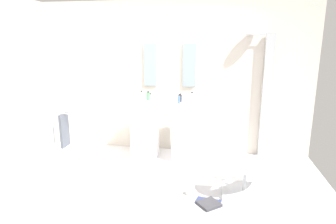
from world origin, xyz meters
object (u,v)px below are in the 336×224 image
Objects in this scene: shower_column at (265,94)px; soap_bottle_grey at (151,98)px; soap_bottle_green at (148,96)px; soap_bottle_white at (142,96)px; coffee_mug at (190,192)px; pedestal_sink_left at (145,129)px; soap_bottle_blue at (179,99)px; magazine_navy at (208,202)px; pedestal_sink_right at (186,131)px; towel_rack at (63,131)px; soap_bottle_black at (180,98)px; magazine_charcoal at (209,204)px; soap_bottle_clear at (192,99)px; lounge_chair at (245,169)px.

soap_bottle_grey is (-1.83, -0.45, -0.04)m from shower_column.
soap_bottle_white reaches higher than soap_bottle_green.
soap_bottle_white is at bearing 126.98° from coffee_mug.
pedestal_sink_left is 7.13× the size of soap_bottle_blue.
pedestal_sink_right is at bearing 117.94° from magazine_navy.
soap_bottle_green reaches higher than towel_rack.
soap_bottle_grey reaches higher than soap_bottle_black.
towel_rack is 1.87m from soap_bottle_black.
magazine_charcoal is at bearing -115.38° from shower_column.
magazine_charcoal is 2.09m from soap_bottle_green.
soap_bottle_clear reaches higher than coffee_mug.
soap_bottle_clear reaches higher than magazine_charcoal.
soap_bottle_blue is at bearing 136.21° from lounge_chair.
magazine_navy is 1.78m from soap_bottle_black.
coffee_mug is (-0.25, 0.20, 0.02)m from magazine_charcoal.
shower_column is at bearing 13.20° from soap_bottle_black.
magazine_charcoal is (1.12, -1.36, -0.47)m from pedestal_sink_left.
soap_bottle_clear is at bearing -12.07° from soap_bottle_white.
soap_bottle_clear reaches higher than magazine_navy.
soap_bottle_blue is at bearing -145.45° from pedestal_sink_right.
soap_bottle_grey is (-0.75, 1.10, 0.99)m from coffee_mug.
lounge_chair is at bearing 13.03° from coffee_mug.
magazine_charcoal is at bearing -69.29° from magazine_navy.
shower_column is 13.15× the size of soap_bottle_grey.
soap_bottle_black reaches higher than pedestal_sink_right.
soap_bottle_grey is (0.19, -0.15, -0.00)m from soap_bottle_white.
lounge_chair reaches higher than magazine_navy.
coffee_mug is 0.64× the size of soap_bottle_black.
shower_column reaches higher than towel_rack.
coffee_mug is 1.59m from soap_bottle_black.
soap_bottle_white is 0.88m from soap_bottle_clear.
lounge_chair is 0.76m from coffee_mug.
soap_bottle_green is 0.97× the size of soap_bottle_grey.
soap_bottle_white reaches higher than lounge_chair.
pedestal_sink_left is at bearing 126.81° from coffee_mug.
soap_bottle_green is at bearing 38.52° from towel_rack.
shower_column is (1.95, 0.38, 0.58)m from pedestal_sink_left.
soap_bottle_grey reaches higher than pedestal_sink_left.
soap_bottle_black is at bearing 90.23° from soap_bottle_blue.
soap_bottle_clear is 0.67m from soap_bottle_grey.
pedestal_sink_left is 0.68m from pedestal_sink_right.
soap_bottle_grey is at bearing -65.65° from soap_bottle_green.
soap_bottle_blue is at bearing -161.65° from shower_column.
coffee_mug is 1.82m from soap_bottle_green.
towel_rack is at bearing 124.92° from magazine_charcoal.
shower_column reaches higher than soap_bottle_black.
soap_bottle_white is at bearing 141.10° from soap_bottle_grey.
coffee_mug reaches higher than magazine_charcoal.
soap_bottle_black is at bearing 6.28° from pedestal_sink_left.
towel_rack is 6.35× the size of soap_bottle_blue.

